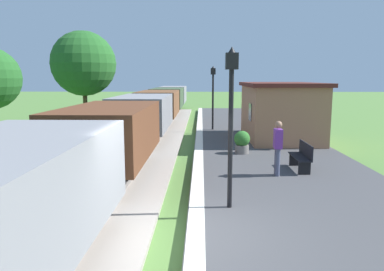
{
  "coord_description": "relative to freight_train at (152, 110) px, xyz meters",
  "views": [
    {
      "loc": [
        0.5,
        -6.83,
        3.27
      ],
      "look_at": [
        0.17,
        6.08,
        1.23
      ],
      "focal_mm": 34.33,
      "sensor_mm": 36.0,
      "label": 1
    }
  ],
  "objects": [
    {
      "name": "track_ballast",
      "position": [
        -0.0,
        -14.56,
        -1.34
      ],
      "size": [
        3.8,
        60.0,
        0.12
      ],
      "primitive_type": "cube",
      "color": "#9E9389",
      "rests_on": "ground"
    },
    {
      "name": "lamp_post_near",
      "position": [
        3.57,
        -13.08,
        1.41
      ],
      "size": [
        0.28,
        0.28,
        3.7
      ],
      "color": "black",
      "rests_on": "platform_slab"
    },
    {
      "name": "platform_edge_stripe",
      "position": [
        2.8,
        -14.56,
        -1.14
      ],
      "size": [
        0.36,
        60.0,
        0.01
      ],
      "primitive_type": "cube",
      "color": "silver",
      "rests_on": "platform_slab"
    },
    {
      "name": "rail_near",
      "position": [
        0.72,
        -14.56,
        -1.21
      ],
      "size": [
        0.07,
        60.0,
        0.14
      ],
      "primitive_type": "cube",
      "color": "slate",
      "rests_on": "track_ballast"
    },
    {
      "name": "rail_far",
      "position": [
        -0.72,
        -14.56,
        -1.21
      ],
      "size": [
        0.07,
        60.0,
        0.14
      ],
      "primitive_type": "cube",
      "color": "slate",
      "rests_on": "track_ballast"
    },
    {
      "name": "tree_field_left",
      "position": [
        -4.64,
        2.27,
        2.76
      ],
      "size": [
        4.12,
        4.12,
        6.22
      ],
      "color": "#4C3823",
      "rests_on": "ground"
    },
    {
      "name": "freight_train",
      "position": [
        0.0,
        0.0,
        0.0
      ],
      "size": [
        2.5,
        39.2,
        2.12
      ],
      "color": "gray",
      "rests_on": "rail_near"
    },
    {
      "name": "ground_plane",
      "position": [
        2.4,
        -14.56,
        -1.4
      ],
      "size": [
        160.0,
        160.0,
        0.0
      ],
      "primitive_type": "plane",
      "color": "#517A38"
    },
    {
      "name": "bench_near_hut",
      "position": [
        6.22,
        -9.47,
        -0.68
      ],
      "size": [
        0.42,
        1.5,
        0.91
      ],
      "color": "black",
      "rests_on": "platform_slab"
    },
    {
      "name": "station_hut",
      "position": [
        6.8,
        -3.07,
        0.26
      ],
      "size": [
        3.5,
        5.8,
        2.78
      ],
      "color": "#9E6B4C",
      "rests_on": "platform_slab"
    },
    {
      "name": "potted_planter",
      "position": [
        4.54,
        -6.82,
        -0.67
      ],
      "size": [
        0.64,
        0.64,
        0.92
      ],
      "color": "slate",
      "rests_on": "platform_slab"
    },
    {
      "name": "lamp_post_far",
      "position": [
        3.57,
        0.09,
        1.41
      ],
      "size": [
        0.28,
        0.28,
        3.7
      ],
      "color": "black",
      "rests_on": "platform_slab"
    },
    {
      "name": "person_waiting",
      "position": [
        5.27,
        -10.19,
        -0.21
      ],
      "size": [
        0.26,
        0.39,
        1.71
      ],
      "rotation": [
        0.0,
        0.0,
        3.09
      ],
      "color": "#474C66",
      "rests_on": "platform_slab"
    },
    {
      "name": "platform_slab",
      "position": [
        5.6,
        -14.56,
        -1.27
      ],
      "size": [
        6.0,
        60.0,
        0.25
      ],
      "primitive_type": "cube",
      "color": "#424244",
      "rests_on": "ground"
    }
  ]
}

